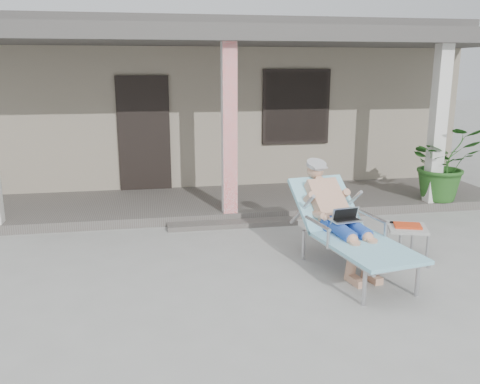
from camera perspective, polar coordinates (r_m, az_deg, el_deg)
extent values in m
plane|color=#9E9E99|center=(6.15, 2.08, -8.98)|extent=(60.00, 60.00, 0.00)
cube|color=gray|center=(12.14, -4.54, 9.56)|extent=(10.00, 5.00, 3.00)
cube|color=#474442|center=(12.13, -4.70, 17.36)|extent=(10.40, 5.40, 0.30)
cube|color=black|center=(9.58, -10.72, 6.45)|extent=(0.95, 0.06, 2.10)
cube|color=black|center=(9.95, 6.32, 9.47)|extent=(1.20, 0.06, 1.30)
cube|color=black|center=(9.95, 6.33, 9.47)|extent=(1.32, 0.05, 1.42)
cube|color=#605B56|center=(8.93, -2.05, -1.20)|extent=(10.00, 2.00, 0.15)
cube|color=red|center=(7.84, -1.22, 6.99)|extent=(0.22, 0.22, 2.61)
cube|color=silver|center=(9.08, 21.32, 6.99)|extent=(0.22, 0.22, 2.61)
cube|color=#474442|center=(8.64, -2.21, 17.07)|extent=(10.00, 2.30, 0.24)
cube|color=#605B56|center=(7.85, -0.82, -3.59)|extent=(2.00, 0.30, 0.07)
cylinder|color=#B7B7BC|center=(5.42, 13.79, -10.40)|extent=(0.05, 0.05, 0.39)
cylinder|color=#B7B7BC|center=(5.80, 19.32, -9.18)|extent=(0.05, 0.05, 0.39)
cylinder|color=#B7B7BC|center=(6.51, 7.14, -5.95)|extent=(0.05, 0.05, 0.39)
cylinder|color=#B7B7BC|center=(6.82, 12.12, -5.22)|extent=(0.05, 0.05, 0.39)
cube|color=#B7B7BC|center=(5.90, 13.94, -6.19)|extent=(0.87, 1.38, 0.03)
cube|color=#88D2D3|center=(5.89, 13.96, -5.95)|extent=(0.98, 1.44, 0.04)
cube|color=#B7B7BC|center=(6.58, 9.54, -1.61)|extent=(0.75, 0.71, 0.52)
cube|color=#88D2D3|center=(6.57, 9.55, -1.30)|extent=(0.87, 0.81, 0.59)
cylinder|color=#9C9B9E|center=(6.73, 8.44, 3.16)|extent=(0.30, 0.30, 0.14)
cube|color=silver|center=(6.20, 11.71, -3.08)|extent=(0.39, 0.30, 0.25)
cube|color=#ABABA6|center=(6.88, 18.28, -3.86)|extent=(0.61, 0.61, 0.04)
cylinder|color=#B7B7BC|center=(6.69, 17.48, -6.08)|extent=(0.03, 0.03, 0.36)
cylinder|color=#B7B7BC|center=(6.87, 20.30, -5.78)|extent=(0.03, 0.03, 0.36)
cylinder|color=#B7B7BC|center=(7.01, 16.06, -5.07)|extent=(0.03, 0.03, 0.36)
cylinder|color=#B7B7BC|center=(7.18, 18.78, -4.82)|extent=(0.03, 0.03, 0.36)
cube|color=red|center=(6.87, 18.30, -3.59)|extent=(0.40, 0.35, 0.03)
cube|color=black|center=(6.97, 17.82, -3.34)|extent=(0.32, 0.13, 0.03)
imported|color=#26591E|center=(9.37, 21.83, 3.04)|extent=(1.22, 1.08, 1.29)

